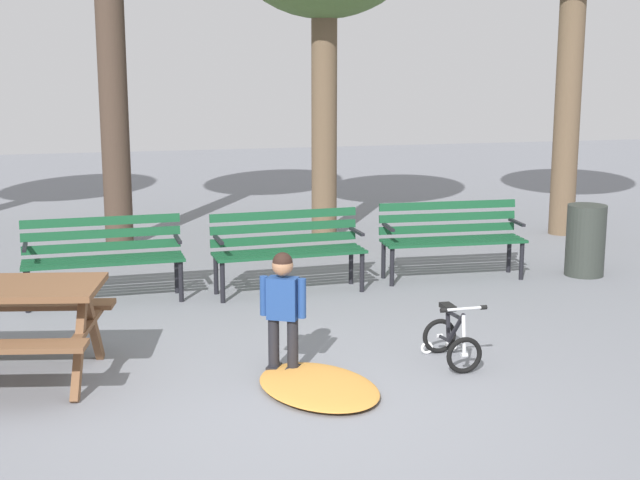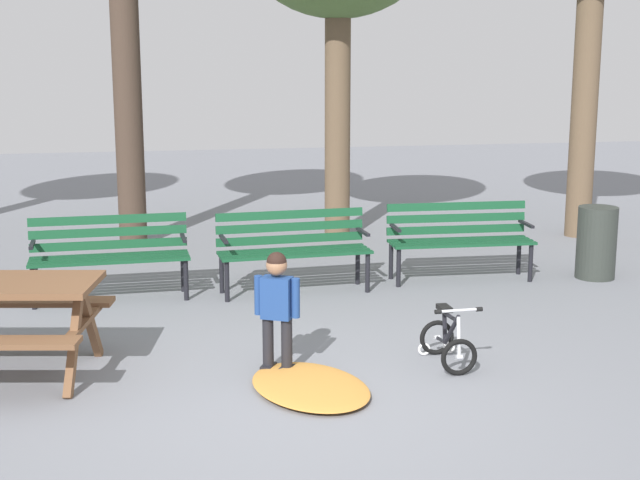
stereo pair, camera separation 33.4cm
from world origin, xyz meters
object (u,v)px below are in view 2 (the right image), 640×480
Objects in this scene: trash_bin at (597,243)px; park_bench_left at (293,244)px; child_standing at (277,303)px; kids_bicycle at (448,341)px; park_bench_right at (459,234)px; park_bench_far_left at (110,250)px.

park_bench_left is at bearing 178.59° from trash_bin.
child_standing is at bearing -148.88° from trash_bin.
kids_bicycle is at bearing -3.00° from child_standing.
kids_bicycle is 3.60m from trash_bin.
park_bench_right is at bearing 68.69° from kids_bicycle.
park_bench_left is at bearing 108.18° from kids_bicycle.
park_bench_right is 1.65× the size of child_standing.
child_standing is 1.74× the size of kids_bicycle.
park_bench_right is 3.62m from child_standing.
park_bench_far_left is at bearing -178.51° from park_bench_right.
kids_bicycle is at bearing -111.31° from park_bench_right.
park_bench_far_left is 3.82m from kids_bicycle.
trash_bin is (5.34, -0.16, -0.10)m from park_bench_far_left.
kids_bicycle is (1.39, -0.07, -0.37)m from child_standing.
child_standing reaches higher than park_bench_far_left.
park_bench_left is at bearing 77.69° from child_standing.
park_bench_far_left is 0.99× the size of park_bench_left.
trash_bin is (3.44, -0.08, -0.10)m from park_bench_left.
kids_bicycle is (2.74, -2.64, -0.31)m from park_bench_far_left.
park_bench_far_left is 1.00× the size of park_bench_right.
park_bench_far_left reaches higher than kids_bicycle.
park_bench_left reaches higher than kids_bicycle.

